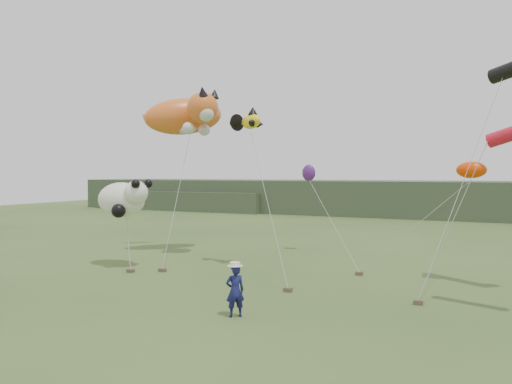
% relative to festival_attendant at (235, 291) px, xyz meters
% --- Properties ---
extents(ground, '(120.00, 120.00, 0.00)m').
position_rel_festival_attendant_xyz_m(ground, '(-0.22, 0.43, -0.89)').
color(ground, '#385123').
rests_on(ground, ground).
extents(headland, '(90.00, 13.00, 4.00)m').
position_rel_festival_attendant_xyz_m(headland, '(-3.33, 45.12, 1.03)').
color(headland, '#2D3D28').
rests_on(headland, ground).
extents(festival_attendant, '(0.76, 0.76, 1.78)m').
position_rel_festival_attendant_xyz_m(festival_attendant, '(0.00, 0.00, 0.00)').
color(festival_attendant, '#151851').
rests_on(festival_attendant, ground).
extents(sandbag_anchors, '(13.99, 4.86, 0.17)m').
position_rel_festival_attendant_xyz_m(sandbag_anchors, '(-1.48, 5.40, -0.81)').
color(sandbag_anchors, brown).
rests_on(sandbag_anchors, ground).
extents(cat_kite, '(6.52, 5.19, 2.87)m').
position_rel_festival_attendant_xyz_m(cat_kite, '(-9.15, 10.95, 7.57)').
color(cat_kite, orange).
rests_on(cat_kite, ground).
extents(fish_kite, '(2.49, 1.64, 1.20)m').
position_rel_festival_attendant_xyz_m(fish_kite, '(-3.90, 8.37, 6.70)').
color(fish_kite, yellow).
rests_on(fish_kite, ground).
extents(panda_kite, '(3.24, 2.10, 2.02)m').
position_rel_festival_attendant_xyz_m(panda_kite, '(-9.65, 5.66, 2.66)').
color(panda_kite, white).
rests_on(panda_kite, ground).
extents(misc_kites, '(10.64, 6.16, 1.04)m').
position_rel_festival_attendant_xyz_m(misc_kites, '(2.95, 11.48, 4.10)').
color(misc_kites, '#EA3A01').
rests_on(misc_kites, ground).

